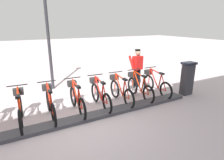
# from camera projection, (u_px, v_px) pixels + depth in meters

# --- Properties ---
(ground_plane) EXTENTS (60.00, 60.00, 0.00)m
(ground_plane) POSITION_uv_depth(u_px,v_px,m) (77.00, 121.00, 5.31)
(ground_plane) COLOR beige
(dock_rail_base) EXTENTS (0.44, 7.97, 0.10)m
(dock_rail_base) POSITION_uv_depth(u_px,v_px,m) (77.00, 120.00, 5.29)
(dock_rail_base) COLOR #47474C
(dock_rail_base) RESTS_ON ground
(payment_kiosk) EXTENTS (0.36, 0.52, 1.28)m
(payment_kiosk) POSITION_uv_depth(u_px,v_px,m) (187.00, 78.00, 7.17)
(payment_kiosk) COLOR #38383D
(payment_kiosk) RESTS_ON ground
(bike_docked_0) EXTENTS (1.72, 0.54, 1.02)m
(bike_docked_0) POSITION_uv_depth(u_px,v_px,m) (156.00, 84.00, 7.24)
(bike_docked_0) COLOR black
(bike_docked_0) RESTS_ON ground
(bike_docked_1) EXTENTS (1.72, 0.54, 1.02)m
(bike_docked_1) POSITION_uv_depth(u_px,v_px,m) (139.00, 87.00, 6.88)
(bike_docked_1) COLOR black
(bike_docked_1) RESTS_ON ground
(bike_docked_2) EXTENTS (1.72, 0.54, 1.02)m
(bike_docked_2) POSITION_uv_depth(u_px,v_px,m) (120.00, 90.00, 6.52)
(bike_docked_2) COLOR black
(bike_docked_2) RESTS_ON ground
(bike_docked_3) EXTENTS (1.72, 0.54, 1.02)m
(bike_docked_3) POSITION_uv_depth(u_px,v_px,m) (100.00, 94.00, 6.16)
(bike_docked_3) COLOR black
(bike_docked_3) RESTS_ON ground
(bike_docked_4) EXTENTS (1.72, 0.54, 1.02)m
(bike_docked_4) POSITION_uv_depth(u_px,v_px,m) (77.00, 99.00, 5.80)
(bike_docked_4) COLOR black
(bike_docked_4) RESTS_ON ground
(bike_docked_5) EXTENTS (1.72, 0.54, 1.02)m
(bike_docked_5) POSITION_uv_depth(u_px,v_px,m) (50.00, 104.00, 5.44)
(bike_docked_5) COLOR black
(bike_docked_5) RESTS_ON ground
(bike_docked_6) EXTENTS (1.72, 0.54, 1.02)m
(bike_docked_6) POSITION_uv_depth(u_px,v_px,m) (20.00, 109.00, 5.08)
(bike_docked_6) COLOR black
(bike_docked_6) RESTS_ON ground
(worker_near_rack) EXTENTS (0.50, 0.67, 1.66)m
(worker_near_rack) POSITION_uv_depth(u_px,v_px,m) (137.00, 67.00, 7.83)
(worker_near_rack) COLOR white
(worker_near_rack) RESTS_ON ground
(lamp_post) EXTENTS (0.32, 0.32, 4.02)m
(lamp_post) POSITION_uv_depth(u_px,v_px,m) (47.00, 25.00, 7.22)
(lamp_post) COLOR #2D2D33
(lamp_post) RESTS_ON ground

